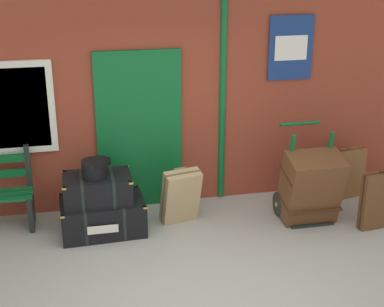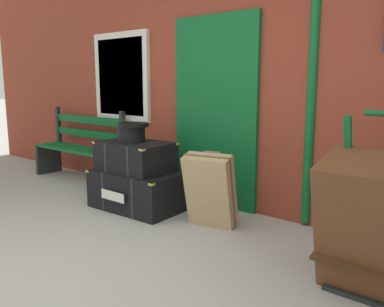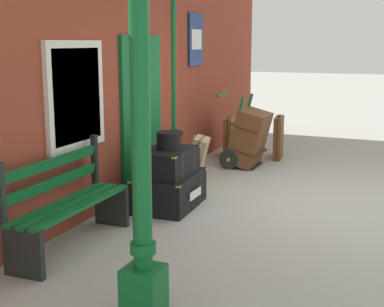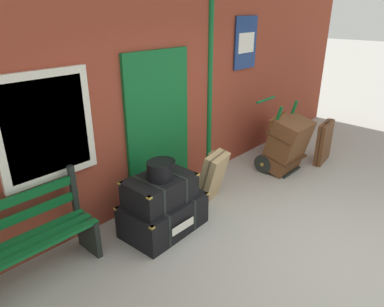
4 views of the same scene
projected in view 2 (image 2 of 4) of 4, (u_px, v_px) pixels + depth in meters
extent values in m
plane|color=#A3A099|center=(25.00, 296.00, 2.67)|extent=(60.00, 60.00, 0.00)
cube|color=brown|center=(244.00, 62.00, 4.35)|extent=(10.40, 0.30, 3.20)
cube|color=#0F5B28|center=(215.00, 113.00, 4.48)|extent=(1.10, 0.05, 2.10)
cube|color=#093718|center=(214.00, 113.00, 4.47)|extent=(0.06, 0.02, 2.10)
cube|color=silver|center=(122.00, 77.00, 5.38)|extent=(1.04, 0.06, 1.16)
cube|color=silver|center=(121.00, 77.00, 5.37)|extent=(0.88, 0.02, 1.00)
cylinder|color=#0F5B28|center=(314.00, 59.00, 3.70)|extent=(0.09, 0.09, 3.14)
cube|color=#0F5B28|center=(68.00, 150.00, 5.60)|extent=(1.60, 0.09, 0.04)
cube|color=#0F5B28|center=(77.00, 149.00, 5.71)|extent=(1.60, 0.09, 0.04)
cube|color=#0F5B28|center=(85.00, 148.00, 5.82)|extent=(1.60, 0.09, 0.04)
cube|color=#0F5B28|center=(88.00, 134.00, 5.83)|extent=(1.60, 0.05, 0.10)
cube|color=#0F5B28|center=(87.00, 120.00, 5.79)|extent=(1.60, 0.05, 0.10)
cube|color=black|center=(49.00, 158.00, 6.23)|extent=(0.06, 0.40, 0.45)
cube|color=black|center=(58.00, 125.00, 6.29)|extent=(0.06, 0.06, 0.56)
cube|color=black|center=(112.00, 172.00, 5.27)|extent=(0.06, 0.40, 0.45)
cube|color=black|center=(123.00, 132.00, 5.33)|extent=(0.06, 0.06, 0.56)
cube|color=black|center=(139.00, 190.00, 4.49)|extent=(1.03, 0.68, 0.42)
cube|color=black|center=(125.00, 186.00, 4.62)|extent=(0.06, 0.65, 0.43)
cube|color=black|center=(154.00, 193.00, 4.35)|extent=(0.06, 0.65, 0.43)
cube|color=#B79338|center=(88.00, 171.00, 4.50)|extent=(0.05, 0.05, 0.02)
cube|color=#B79338|center=(152.00, 184.00, 3.93)|extent=(0.05, 0.05, 0.02)
cube|color=#B79338|center=(128.00, 163.00, 4.97)|extent=(0.05, 0.05, 0.02)
cube|color=#B79338|center=(189.00, 173.00, 4.40)|extent=(0.05, 0.05, 0.02)
cube|color=silver|center=(112.00, 196.00, 4.23)|extent=(0.36, 0.01, 0.10)
cube|color=black|center=(135.00, 156.00, 4.45)|extent=(0.80, 0.54, 0.32)
cube|color=black|center=(125.00, 154.00, 4.56)|extent=(0.04, 0.55, 0.33)
cube|color=black|center=(147.00, 158.00, 4.33)|extent=(0.04, 0.55, 0.33)
cube|color=#B79338|center=(95.00, 142.00, 4.47)|extent=(0.05, 0.05, 0.02)
cube|color=#B79338|center=(142.00, 150.00, 3.99)|extent=(0.05, 0.05, 0.02)
cube|color=#B79338|center=(129.00, 138.00, 4.85)|extent=(0.05, 0.05, 0.02)
cube|color=#B79338|center=(176.00, 144.00, 4.37)|extent=(0.05, 0.05, 0.02)
cylinder|color=black|center=(131.00, 132.00, 4.39)|extent=(0.30, 0.30, 0.21)
cylinder|color=black|center=(134.00, 125.00, 4.35)|extent=(0.31, 0.31, 0.04)
cube|color=black|center=(371.00, 293.00, 2.67)|extent=(0.56, 0.28, 0.03)
cube|color=#0F5B28|center=(349.00, 196.00, 2.88)|extent=(0.04, 0.33, 1.17)
cylinder|color=black|center=(339.00, 248.00, 3.04)|extent=(0.04, 0.32, 0.32)
cylinder|color=#B79338|center=(339.00, 248.00, 3.04)|extent=(0.07, 0.06, 0.06)
cube|color=brown|center=(378.00, 225.00, 2.60)|extent=(0.68, 0.64, 0.96)
cube|color=#432715|center=(375.00, 253.00, 2.64)|extent=(0.70, 0.45, 0.13)
cube|color=#432715|center=(380.00, 197.00, 2.57)|extent=(0.70, 0.45, 0.13)
cube|color=tan|center=(210.00, 190.00, 3.86)|extent=(0.52, 0.45, 0.73)
cylinder|color=brown|center=(212.00, 153.00, 3.82)|extent=(0.16, 0.06, 0.03)
cube|color=brown|center=(210.00, 190.00, 3.86)|extent=(0.50, 0.30, 0.70)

